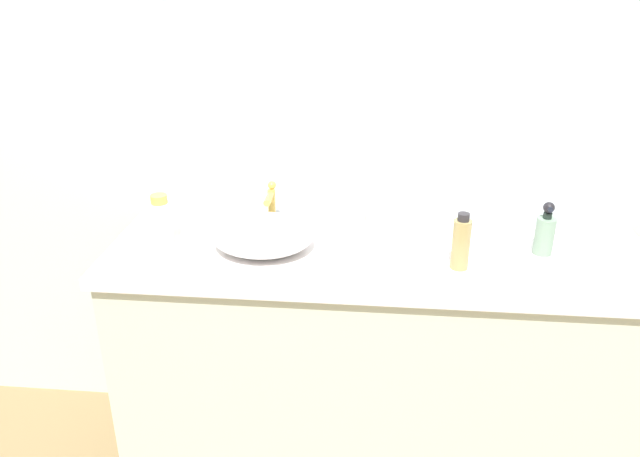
{
  "coord_description": "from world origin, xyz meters",
  "views": [
    {
      "loc": [
        0.08,
        -1.36,
        1.74
      ],
      "look_at": [
        -0.09,
        0.4,
        0.94
      ],
      "focal_mm": 35.24,
      "sensor_mm": 36.0,
      "label": 1
    }
  ],
  "objects_px": {
    "perfume_bottle": "(461,243)",
    "tissue_box": "(385,226)",
    "soap_dispenser": "(545,233)",
    "lotion_bottle": "(161,221)",
    "sink_basin": "(263,235)"
  },
  "relations": [
    {
      "from": "lotion_bottle",
      "to": "perfume_bottle",
      "type": "xyz_separation_m",
      "value": [
        0.93,
        -0.08,
        0.0
      ]
    },
    {
      "from": "lotion_bottle",
      "to": "tissue_box",
      "type": "relative_size",
      "value": 0.98
    },
    {
      "from": "sink_basin",
      "to": "soap_dispenser",
      "type": "height_order",
      "value": "soap_dispenser"
    },
    {
      "from": "sink_basin",
      "to": "perfume_bottle",
      "type": "height_order",
      "value": "perfume_bottle"
    },
    {
      "from": "soap_dispenser",
      "to": "tissue_box",
      "type": "height_order",
      "value": "soap_dispenser"
    },
    {
      "from": "soap_dispenser",
      "to": "perfume_bottle",
      "type": "distance_m",
      "value": 0.3
    },
    {
      "from": "soap_dispenser",
      "to": "tissue_box",
      "type": "relative_size",
      "value": 1.01
    },
    {
      "from": "sink_basin",
      "to": "perfume_bottle",
      "type": "distance_m",
      "value": 0.61
    },
    {
      "from": "tissue_box",
      "to": "sink_basin",
      "type": "bearing_deg",
      "value": -172.73
    },
    {
      "from": "sink_basin",
      "to": "tissue_box",
      "type": "xyz_separation_m",
      "value": [
        0.38,
        0.05,
        0.02
      ]
    },
    {
      "from": "perfume_bottle",
      "to": "tissue_box",
      "type": "xyz_separation_m",
      "value": [
        -0.22,
        0.12,
        -0.01
      ]
    },
    {
      "from": "sink_basin",
      "to": "soap_dispenser",
      "type": "xyz_separation_m",
      "value": [
        0.87,
        0.05,
        0.02
      ]
    },
    {
      "from": "lotion_bottle",
      "to": "sink_basin",
      "type": "bearing_deg",
      "value": -2.07
    },
    {
      "from": "soap_dispenser",
      "to": "perfume_bottle",
      "type": "height_order",
      "value": "perfume_bottle"
    },
    {
      "from": "sink_basin",
      "to": "tissue_box",
      "type": "distance_m",
      "value": 0.39
    }
  ]
}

